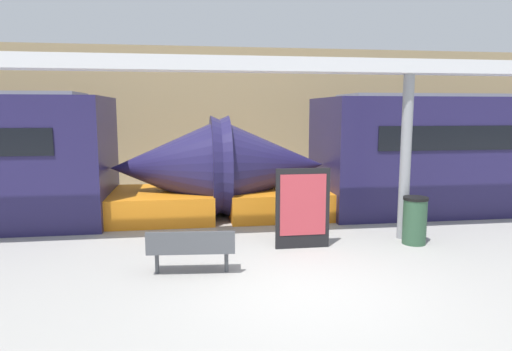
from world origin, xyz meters
TOP-DOWN VIEW (x-y plane):
  - ground_plane at (0.00, 0.00)m, footprint 60.00×60.00m
  - station_wall at (0.00, 10.14)m, footprint 56.00×0.20m
  - train_left at (6.55, 5.31)m, footprint 15.36×2.93m
  - bench_near at (-1.79, 1.03)m, footprint 1.51×0.57m
  - trash_bin at (2.82, 2.15)m, footprint 0.51×0.51m
  - poster_board at (0.44, 2.20)m, footprint 1.10×0.07m
  - support_column_near at (2.78, 2.59)m, footprint 0.23×0.23m
  - canopy_beam at (2.78, 2.59)m, footprint 28.00×0.60m

SIDE VIEW (x-z plane):
  - ground_plane at x=0.00m, z-range 0.00..0.00m
  - bench_near at x=-1.79m, z-range 0.07..0.85m
  - trash_bin at x=2.82m, z-range 0.00..1.00m
  - poster_board at x=0.44m, z-range 0.01..1.64m
  - train_left at x=6.55m, z-range -0.10..3.10m
  - support_column_near at x=2.78m, z-range 0.00..3.52m
  - station_wall at x=0.00m, z-range 0.00..5.00m
  - canopy_beam at x=2.78m, z-range 3.52..3.80m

